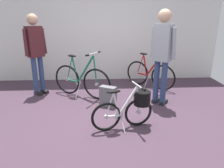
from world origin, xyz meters
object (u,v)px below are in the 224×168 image
folding_bike_foreground (131,106)px  visitor_browsing (36,49)px  display_bike_left (150,74)px  display_bike_right (81,80)px  visitor_near_wall (162,51)px  backpack_on_floor (108,96)px

folding_bike_foreground → visitor_browsing: visitor_browsing is taller
folding_bike_foreground → display_bike_left: bearing=68.8°
display_bike_right → visitor_browsing: bearing=166.1°
folding_bike_foreground → visitor_near_wall: visitor_near_wall is taller
display_bike_left → visitor_browsing: (-2.61, -0.30, 0.66)m
folding_bike_foreground → backpack_on_floor: folding_bike_foreground is taller
visitor_browsing → backpack_on_floor: 1.91m
display_bike_left → visitor_near_wall: bearing=-92.6°
folding_bike_foreground → backpack_on_floor: (-0.31, 0.86, -0.16)m
visitor_near_wall → display_bike_left: bearing=87.4°
folding_bike_foreground → visitor_browsing: size_ratio=0.56×
folding_bike_foreground → display_bike_right: (-0.88, 1.41, 0.02)m
visitor_near_wall → visitor_browsing: 2.67m
display_bike_left → display_bike_right: display_bike_right is taller
display_bike_right → visitor_near_wall: (1.58, -0.51, 0.68)m
display_bike_right → visitor_browsing: 1.19m
folding_bike_foreground → display_bike_left: (0.76, 1.95, -0.00)m
display_bike_right → display_bike_left: bearing=18.4°
folding_bike_foreground → visitor_near_wall: (0.71, 0.90, 0.70)m
visitor_browsing → display_bike_left: bearing=6.6°
folding_bike_foreground → visitor_near_wall: 1.34m
display_bike_right → backpack_on_floor: bearing=-44.5°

